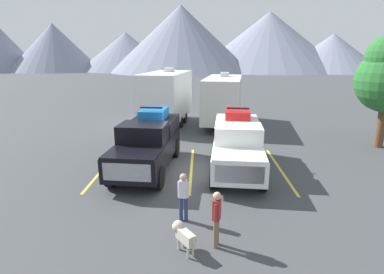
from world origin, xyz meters
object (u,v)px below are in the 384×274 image
person_a (217,216)px  person_b (183,194)px  pickup_truck_a (148,142)px  camper_trailer_b (223,98)px  pickup_truck_b (237,143)px  dog (182,233)px  camper_trailer_a (166,96)px

person_a → person_b: bearing=126.7°
pickup_truck_a → person_a: (2.77, -5.77, -0.32)m
pickup_truck_a → person_a: pickup_truck_a is taller
camper_trailer_b → person_a: camper_trailer_b is taller
pickup_truck_b → dog: pickup_truck_b is taller
camper_trailer_a → pickup_truck_a: bearing=-89.3°
pickup_truck_a → pickup_truck_b: bearing=-0.3°
pickup_truck_a → pickup_truck_b: 3.96m
pickup_truck_b → camper_trailer_a: size_ratio=0.77×
camper_trailer_b → dog: (-2.07, -14.66, -1.44)m
pickup_truck_a → person_a: 6.40m
pickup_truck_a → pickup_truck_b: size_ratio=1.01×
camper_trailer_a → person_b: camper_trailer_a is taller
pickup_truck_b → camper_trailer_b: camper_trailer_b is taller
pickup_truck_a → camper_trailer_a: (-0.10, 8.69, 0.88)m
pickup_truck_a → camper_trailer_a: bearing=90.7°
pickup_truck_a → pickup_truck_b: (3.96, -0.02, -0.02)m
pickup_truck_b → camper_trailer_a: bearing=115.0°
pickup_truck_b → person_a: 5.87m
pickup_truck_b → dog: 6.34m
pickup_truck_a → dog: (1.87, -5.97, -0.72)m
pickup_truck_b → dog: size_ratio=7.18×
person_a → camper_trailer_a: bearing=101.2°
camper_trailer_b → camper_trailer_a: bearing=180.0°
camper_trailer_b → pickup_truck_a: bearing=-114.4°
pickup_truck_b → person_b: 4.97m
person_a → person_b: (-0.95, 1.27, -0.01)m
camper_trailer_a → camper_trailer_b: 4.05m
pickup_truck_b → camper_trailer_b: bearing=90.1°
camper_trailer_b → person_b: size_ratio=5.02×
pickup_truck_b → person_a: size_ratio=3.61×
camper_trailer_a → person_b: size_ratio=4.76×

